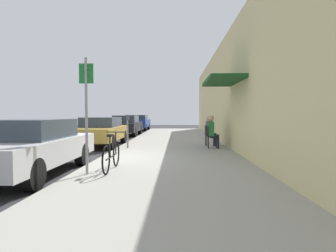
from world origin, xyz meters
name	(u,v)px	position (x,y,z in m)	size (l,w,h in m)	color
ground_plane	(99,161)	(0.00, 0.00, 0.00)	(60.00, 60.00, 0.00)	#2D2D30
sidewalk_slab	(173,151)	(2.25, 2.00, 0.06)	(4.50, 32.00, 0.12)	#9E9B93
building_facade	(237,88)	(4.64, 1.99, 2.43)	(1.40, 32.00, 4.87)	beige
parked_car_0	(30,146)	(-1.10, -2.01, 0.70)	(1.80, 4.40, 1.34)	#B7B7BC
parked_car_1	(101,131)	(-1.10, 4.30, 0.70)	(1.80, 4.40, 1.32)	#A58433
parked_car_2	(126,125)	(-1.10, 10.66, 0.72)	(1.80, 4.40, 1.38)	black
parked_car_3	(138,122)	(-1.10, 16.98, 0.73)	(1.80, 4.40, 1.40)	navy
parking_meter	(128,129)	(0.45, 2.54, 0.89)	(0.12, 0.10, 1.32)	slate
street_sign	(86,106)	(0.40, -2.40, 1.64)	(0.32, 0.06, 2.60)	gray
bicycle_0	(112,155)	(0.85, -1.94, 0.48)	(0.46, 1.71, 0.90)	black
cafe_chair_0	(211,135)	(3.77, 2.59, 0.62)	(0.47, 0.47, 0.87)	black
seated_patron_0	(213,131)	(3.83, 2.58, 0.82)	(0.44, 0.38, 1.29)	#232838
cafe_chair_1	(209,134)	(3.77, 3.44, 0.62)	(0.46, 0.46, 0.87)	black
seated_patron_1	(210,129)	(3.83, 3.44, 0.82)	(0.44, 0.37, 1.29)	#232838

